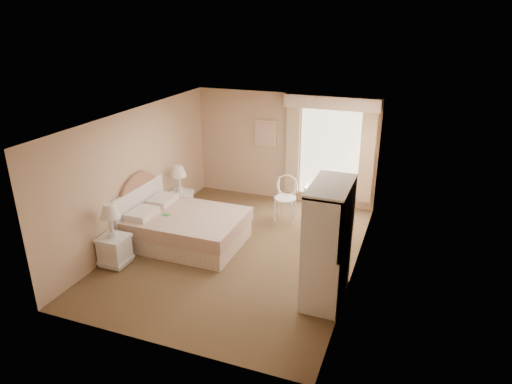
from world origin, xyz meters
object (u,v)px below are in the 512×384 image
at_px(bed, 183,226).
at_px(armoire, 328,252).
at_px(nightstand_far, 180,196).
at_px(round_table, 322,202).
at_px(nightstand_near, 114,243).
at_px(cafe_chair, 286,194).

xyz_separation_m(bed, armoire, (2.94, -0.81, 0.44)).
height_order(nightstand_far, round_table, nightstand_far).
distance_m(bed, armoire, 3.08).
height_order(nightstand_near, round_table, nightstand_near).
xyz_separation_m(bed, nightstand_near, (-0.72, -1.15, 0.09)).
bearing_deg(armoire, cafe_chair, 119.33).
xyz_separation_m(nightstand_near, cafe_chair, (2.22, 2.90, 0.12)).
distance_m(bed, round_table, 2.87).
relative_size(round_table, armoire, 0.39).
bearing_deg(cafe_chair, bed, -136.29).
bearing_deg(armoire, round_table, 104.47).
relative_size(bed, armoire, 1.11).
xyz_separation_m(nightstand_near, nightstand_far, (-0.00, 2.32, -0.02)).
height_order(nightstand_near, nightstand_far, nightstand_near).
height_order(bed, armoire, armoire).
xyz_separation_m(bed, nightstand_far, (-0.72, 1.17, 0.07)).
bearing_deg(round_table, bed, -142.56).
bearing_deg(nightstand_far, bed, -58.56).
distance_m(bed, nightstand_far, 1.38).
xyz_separation_m(nightstand_far, armoire, (3.65, -1.98, 0.37)).
bearing_deg(armoire, bed, 164.65).
relative_size(nightstand_near, armoire, 0.61).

